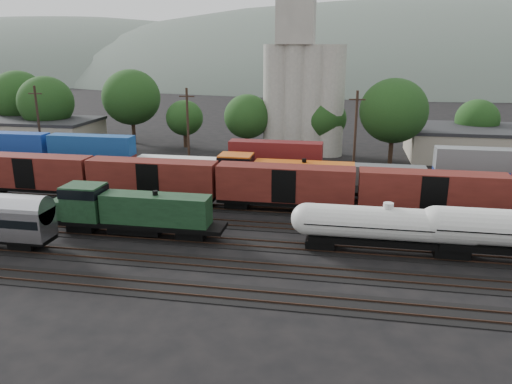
% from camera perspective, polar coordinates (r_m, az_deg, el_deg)
% --- Properties ---
extents(ground, '(600.00, 600.00, 0.00)m').
position_cam_1_polar(ground, '(51.75, -2.33, -3.70)').
color(ground, black).
extents(tracks, '(180.00, 33.20, 0.20)m').
position_cam_1_polar(tracks, '(51.74, -2.33, -3.65)').
color(tracks, black).
rests_on(tracks, ground).
extents(green_locomotive, '(17.37, 3.07, 4.60)m').
position_cam_1_polar(green_locomotive, '(49.44, -14.62, -2.00)').
color(green_locomotive, black).
rests_on(green_locomotive, ground).
extents(tank_car_a, '(16.88, 3.02, 4.42)m').
position_cam_1_polar(tank_car_a, '(45.17, 14.73, -3.74)').
color(tank_car_a, silver).
rests_on(tank_car_a, ground).
extents(orange_locomotive, '(19.62, 3.27, 4.90)m').
position_cam_1_polar(orange_locomotive, '(59.87, 2.29, 1.87)').
color(orange_locomotive, black).
rests_on(orange_locomotive, ground).
extents(boxcar_string, '(153.60, 2.90, 4.20)m').
position_cam_1_polar(boxcar_string, '(56.18, -4.45, 1.22)').
color(boxcar_string, black).
rests_on(boxcar_string, ground).
extents(container_wall, '(160.85, 2.60, 5.80)m').
position_cam_1_polar(container_wall, '(68.10, -9.24, 3.12)').
color(container_wall, black).
rests_on(container_wall, ground).
extents(grain_silo, '(13.40, 5.00, 29.00)m').
position_cam_1_polar(grain_silo, '(83.99, 5.32, 11.86)').
color(grain_silo, '#A3A196').
rests_on(grain_silo, ground).
extents(industrial_sheds, '(119.38, 17.26, 5.10)m').
position_cam_1_polar(industrial_sheds, '(84.14, 7.40, 5.82)').
color(industrial_sheds, '#9E937F').
rests_on(industrial_sheds, ground).
extents(tree_band, '(168.20, 19.74, 14.34)m').
position_cam_1_polar(tree_band, '(85.53, 1.91, 9.75)').
color(tree_band, black).
rests_on(tree_band, ground).
extents(utility_poles, '(122.20, 0.36, 12.00)m').
position_cam_1_polar(utility_poles, '(71.18, 1.51, 7.03)').
color(utility_poles, black).
rests_on(utility_poles, ground).
extents(distant_hills, '(860.00, 286.00, 130.00)m').
position_cam_1_polar(distant_hills, '(310.05, 12.89, 8.85)').
color(distant_hills, '#59665B').
rests_on(distant_hills, ground).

